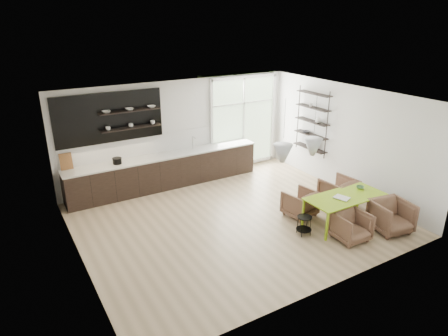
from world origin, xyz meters
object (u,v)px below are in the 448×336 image
Objects in this scene: armchair_front_left at (351,226)px; armchair_front_right at (391,216)px; wire_stool at (304,223)px; armchair_back_right at (338,192)px; dining_table at (345,198)px; armchair_back_left at (300,203)px.

armchair_front_right is (1.05, -0.19, 0.04)m from armchair_front_left.
armchair_front_left is 0.99m from wire_stool.
armchair_back_right is at bearing 22.01° from wire_stool.
armchair_back_right is 1.87m from wire_stool.
armchair_back_right is (0.59, 0.77, -0.28)m from dining_table.
dining_table is 1.08m from armchair_back_left.
wire_stool is at bearing 17.60° from armchair_back_right.
armchair_back_right reaches higher than wire_stool.
armchair_back_left is (-0.62, 0.82, -0.32)m from dining_table.
armchair_front_left is at bearing -124.28° from dining_table.
armchair_back_left is at bearing 137.44° from armchair_front_right.
armchair_front_right is (1.25, -1.62, 0.04)m from armchair_back_left.
armchair_front_left is at bearing 49.34° from armchair_back_right.
wire_stool is (-1.14, 0.07, -0.36)m from dining_table.
armchair_front_left is 0.88× the size of armchair_front_right.
armchair_front_left is 1.07m from armchair_front_right.
armchair_front_right is at bearing 119.06° from armchair_back_left.
armchair_back_left reaches higher than wire_stool.
armchair_back_left is 2.05m from armchair_front_right.
dining_table is at bearing 48.13° from armchair_back_right.
wire_stool is (-0.51, -0.75, -0.04)m from armchair_back_left.
armchair_front_left reaches higher than wire_stool.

